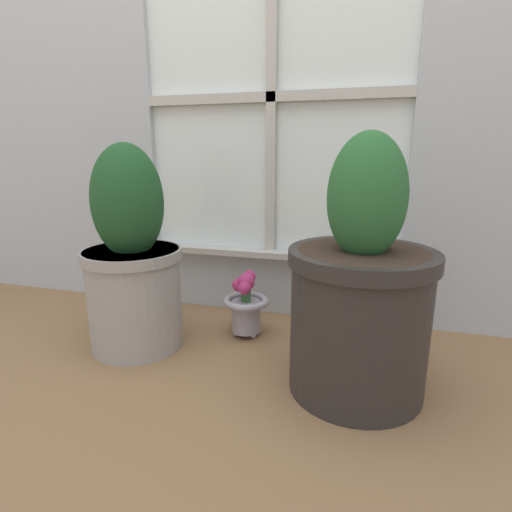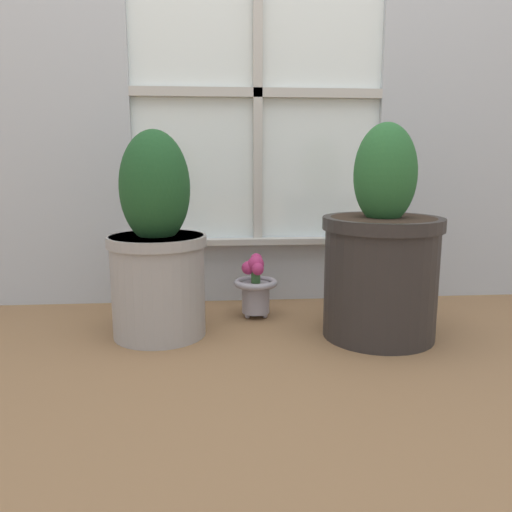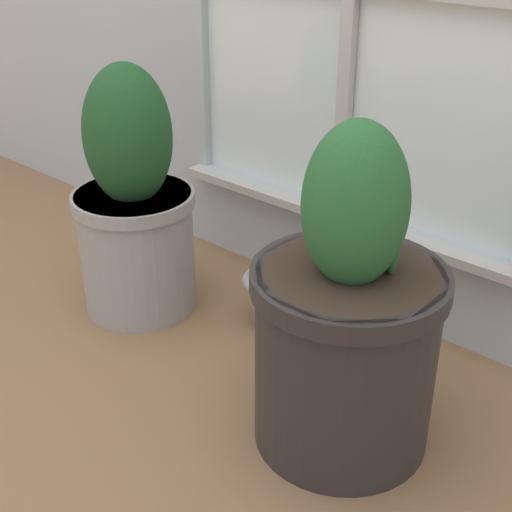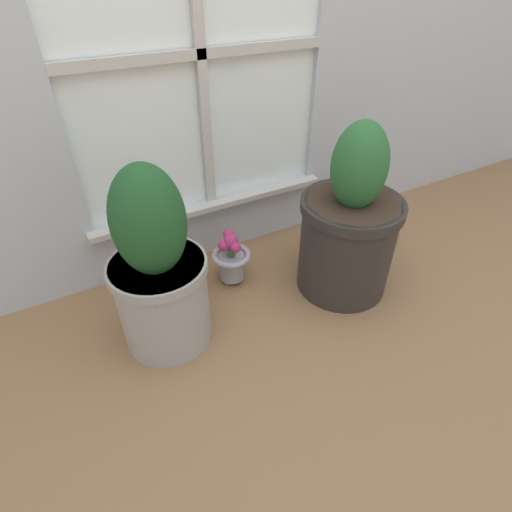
{
  "view_description": "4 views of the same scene",
  "coord_description": "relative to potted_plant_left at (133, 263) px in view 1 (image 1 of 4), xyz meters",
  "views": [
    {
      "loc": [
        0.37,
        -0.88,
        0.64
      ],
      "look_at": [
        0.05,
        0.25,
        0.33
      ],
      "focal_mm": 28.0,
      "sensor_mm": 36.0,
      "label": 1
    },
    {
      "loc": [
        -0.17,
        -1.4,
        0.57
      ],
      "look_at": [
        -0.04,
        0.28,
        0.25
      ],
      "focal_mm": 35.0,
      "sensor_mm": 36.0,
      "label": 2
    },
    {
      "loc": [
        1.01,
        -0.85,
        1.05
      ],
      "look_at": [
        0.04,
        0.24,
        0.28
      ],
      "focal_mm": 50.0,
      "sensor_mm": 36.0,
      "label": 3
    },
    {
      "loc": [
        -0.56,
        -0.8,
        1.12
      ],
      "look_at": [
        -0.01,
        0.21,
        0.24
      ],
      "focal_mm": 28.0,
      "sensor_mm": 36.0,
      "label": 4
    }
  ],
  "objects": [
    {
      "name": "ground_plane",
      "position": [
        0.36,
        -0.22,
        -0.29
      ],
      "size": [
        10.0,
        10.0,
        0.0
      ],
      "primitive_type": "plane",
      "color": "olive"
    },
    {
      "name": "potted_plant_right",
      "position": [
        0.73,
        -0.07,
        -0.02
      ],
      "size": [
        0.39,
        0.39,
        0.69
      ],
      "color": "#2D2826",
      "rests_on": "ground_plane"
    },
    {
      "name": "flower_vase",
      "position": [
        0.34,
        0.17,
        -0.17
      ],
      "size": [
        0.16,
        0.16,
        0.24
      ],
      "color": "#99939E",
      "rests_on": "ground_plane"
    },
    {
      "name": "potted_plant_left",
      "position": [
        0.0,
        0.0,
        0.0
      ],
      "size": [
        0.32,
        0.32,
        0.67
      ],
      "color": "#9E9993",
      "rests_on": "ground_plane"
    }
  ]
}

